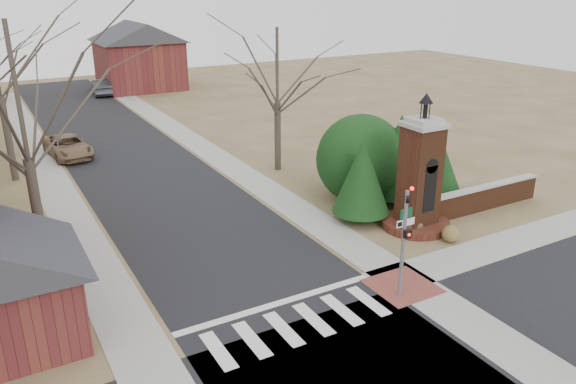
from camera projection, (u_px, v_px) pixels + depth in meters
ground at (311, 336)px, 18.71m from camera, size 120.00×120.00×0.00m
main_street at (133, 162)px, 36.58m from camera, size 8.00×70.00×0.01m
crosswalk_zone at (299, 324)px, 19.35m from camera, size 8.00×2.20×0.02m
stop_bar at (278, 304)px, 20.57m from camera, size 8.00×0.35×0.02m
sidewalk_right_main at (208, 151)px, 38.99m from camera, size 2.00×60.00×0.02m
sidewalk_left at (48, 175)px, 34.18m from camera, size 2.00×60.00×0.02m
curb_apron at (402, 286)px, 21.74m from camera, size 2.40×2.40×0.02m
traffic_signal_pole at (405, 233)px, 20.24m from camera, size 0.28×0.41×4.50m
sign_post at (405, 227)px, 22.22m from camera, size 0.90×0.07×2.75m
brick_gate_monument at (419, 185)px, 26.16m from camera, size 3.20×3.20×6.47m
brick_garden_wall at (483, 198)px, 28.78m from camera, size 7.50×0.50×1.30m
garage_left at (6, 282)px, 17.62m from camera, size 4.80×4.80×4.29m
house_distant_right at (139, 54)px, 60.11m from camera, size 8.80×8.80×7.30m
evergreen_near at (362, 176)px, 26.91m from camera, size 2.80×2.80×4.10m
evergreen_mid at (399, 154)px, 29.30m from camera, size 3.40×3.40×4.70m
evergreen_far at (440, 166)px, 29.67m from camera, size 2.40×2.40×3.30m
evergreen_mass at (361, 156)px, 29.74m from camera, size 4.80×4.80×4.80m
bare_tree_0 at (15, 82)px, 20.05m from camera, size 8.05×8.05×11.15m
bare_tree_3 at (277, 61)px, 32.80m from camera, size 7.00×7.00×9.70m
pickup_truck at (68, 146)px, 37.46m from camera, size 2.84×5.26×1.40m
distant_car at (101, 87)px, 57.69m from camera, size 2.23×5.06×1.62m
dry_shrub_left at (415, 224)px, 26.28m from camera, size 0.80×0.80×0.80m
dry_shrub_right at (451, 234)px, 25.30m from camera, size 0.80×0.80×0.80m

